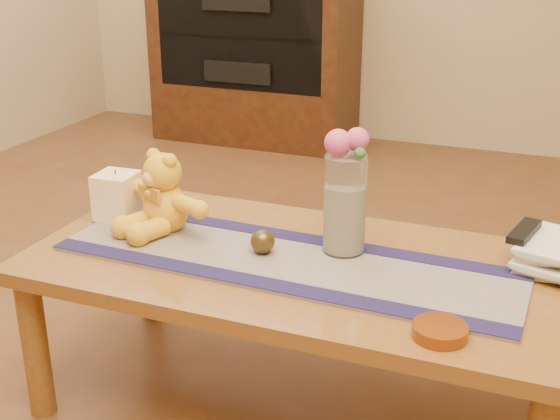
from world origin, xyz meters
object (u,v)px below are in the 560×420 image
at_px(glass_vase, 345,204).
at_px(bronze_ball, 263,242).
at_px(teddy_bear, 165,192).
at_px(pillar_candle, 117,195).
at_px(book_bottom, 522,257).
at_px(tv_remote, 524,231).
at_px(amber_dish, 440,331).

xyz_separation_m(glass_vase, bronze_ball, (-0.19, -0.09, -0.10)).
height_order(teddy_bear, glass_vase, glass_vase).
xyz_separation_m(pillar_candle, book_bottom, (1.13, 0.14, -0.06)).
xyz_separation_m(bronze_ball, book_bottom, (0.63, 0.22, -0.03)).
bearing_deg(glass_vase, tv_remote, 15.05).
distance_m(book_bottom, amber_dish, 0.47).
bearing_deg(pillar_candle, teddy_bear, -6.72).
height_order(book_bottom, tv_remote, tv_remote).
relative_size(book_bottom, tv_remote, 1.39).
bearing_deg(bronze_ball, pillar_candle, 171.18).
bearing_deg(book_bottom, bronze_ball, -151.54).
distance_m(pillar_candle, bronze_ball, 0.50).
xyz_separation_m(teddy_bear, pillar_candle, (-0.17, 0.02, -0.04)).
distance_m(teddy_bear, glass_vase, 0.51).
xyz_separation_m(glass_vase, tv_remote, (0.44, 0.12, -0.05)).
relative_size(glass_vase, amber_dish, 2.20).
relative_size(bronze_ball, tv_remote, 0.40).
height_order(teddy_bear, bronze_ball, teddy_bear).
bearing_deg(tv_remote, glass_vase, -152.67).
bearing_deg(teddy_bear, bronze_ball, 11.87).
distance_m(bronze_ball, tv_remote, 0.67).
distance_m(book_bottom, tv_remote, 0.08).
bearing_deg(teddy_bear, tv_remote, 31.08).
xyz_separation_m(pillar_candle, tv_remote, (1.12, 0.13, 0.01)).
xyz_separation_m(glass_vase, book_bottom, (0.44, 0.13, -0.13)).
bearing_deg(pillar_candle, amber_dish, -17.43).
height_order(tv_remote, amber_dish, tv_remote).
relative_size(teddy_bear, pillar_candle, 2.37).
xyz_separation_m(pillar_candle, glass_vase, (0.68, 0.02, 0.06)).
xyz_separation_m(book_bottom, tv_remote, (-0.00, -0.01, 0.07)).
relative_size(book_bottom, amber_dish, 1.89).
height_order(bronze_ball, tv_remote, tv_remote).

